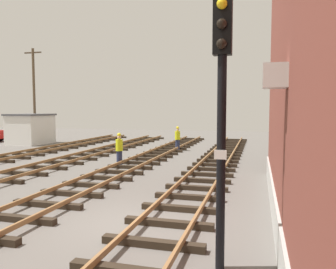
{
  "coord_description": "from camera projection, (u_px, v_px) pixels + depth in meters",
  "views": [
    {
      "loc": [
        3.39,
        -8.72,
        3.24
      ],
      "look_at": [
        -0.88,
        7.16,
        1.97
      ],
      "focal_mm": 36.03,
      "sensor_mm": 36.0,
      "label": 1
    }
  ],
  "objects": [
    {
      "name": "signal_mast",
      "position": [
        222.0,
        102.0,
        6.55
      ],
      "size": [
        0.36,
        0.4,
        5.37
      ],
      "color": "black",
      "rests_on": "ground"
    },
    {
      "name": "parked_car_white",
      "position": [
        24.0,
        131.0,
        34.39
      ],
      "size": [
        4.2,
        2.04,
        1.76
      ],
      "color": "silver",
      "rests_on": "ground"
    },
    {
      "name": "track_worker_foreground",
      "position": [
        119.0,
        149.0,
        19.03
      ],
      "size": [
        0.4,
        0.4,
        1.87
      ],
      "color": "#262D4C",
      "rests_on": "ground"
    },
    {
      "name": "track_near_building",
      "position": [
        169.0,
        222.0,
        9.24
      ],
      "size": [
        2.5,
        52.78,
        0.32
      ],
      "color": "#2D2319",
      "rests_on": "ground"
    },
    {
      "name": "ground_plane",
      "position": [
        132.0,
        223.0,
        9.52
      ],
      "size": [
        80.0,
        80.0,
        0.0
      ],
      "primitive_type": "plane",
      "color": "#605B56"
    },
    {
      "name": "utility_pole_far",
      "position": [
        34.0,
        94.0,
        32.22
      ],
      "size": [
        1.8,
        0.24,
        8.93
      ],
      "color": "brown",
      "rests_on": "ground"
    },
    {
      "name": "control_hut",
      "position": [
        31.0,
        129.0,
        30.74
      ],
      "size": [
        3.0,
        3.8,
        2.76
      ],
      "color": "silver",
      "rests_on": "ground"
    },
    {
      "name": "track_centre",
      "position": [
        33.0,
        210.0,
        10.36
      ],
      "size": [
        2.5,
        52.78,
        0.32
      ],
      "color": "#2D2319",
      "rests_on": "ground"
    },
    {
      "name": "track_worker_distant",
      "position": [
        178.0,
        139.0,
        25.87
      ],
      "size": [
        0.4,
        0.4,
        1.87
      ],
      "color": "#262D4C",
      "rests_on": "ground"
    }
  ]
}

